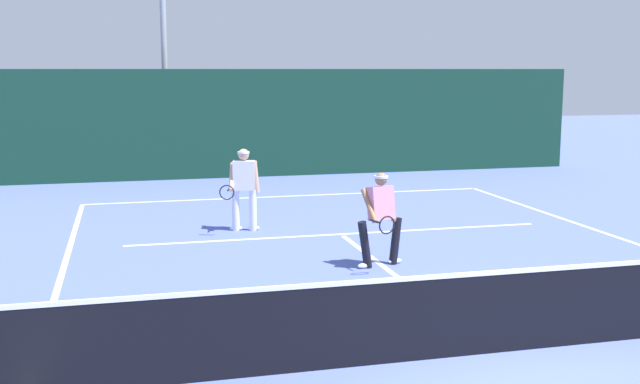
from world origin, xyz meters
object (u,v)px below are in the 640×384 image
Objects in this scene: player_near at (381,215)px; tennis_ball at (219,300)px; player_far at (244,186)px; light_pole at (163,29)px.

player_near is 23.66× the size of tennis_ball.
player_far is 4.89m from tennis_ball.
tennis_ball is 14.31m from light_pole.
player_near is 3.22m from tennis_ball.
player_near is 0.22× the size of light_pole.
tennis_ball is at bearing 10.28° from player_near.
player_far is 9.65m from light_pole.
light_pole reaches higher than player_near.
player_far is 25.04× the size of tennis_ball.
player_far reaches higher than player_near.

